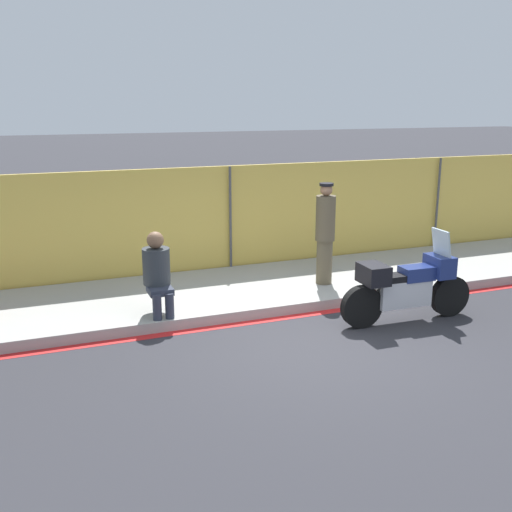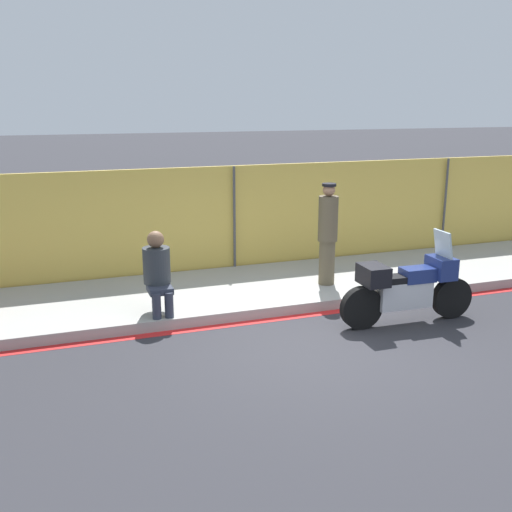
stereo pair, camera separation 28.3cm
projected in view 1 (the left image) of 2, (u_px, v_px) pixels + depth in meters
name	position (u px, v px, depth m)	size (l,w,h in m)	color
ground_plane	(315.00, 342.00, 8.69)	(120.00, 120.00, 0.00)	#2D2D33
sidewalk	(254.00, 289.00, 10.89)	(36.74, 2.58, 0.17)	#9E9E99
curb_paint_stripe	(285.00, 318.00, 9.66)	(36.74, 0.18, 0.01)	red
storefront_fence	(229.00, 221.00, 11.88)	(34.91, 0.17, 2.18)	gold
motorcycle	(407.00, 286.00, 9.37)	(2.28, 0.54, 1.45)	black
officer_standing	(325.00, 233.00, 10.69)	(0.35, 0.35, 1.83)	brown
person_seated_on_curb	(157.00, 269.00, 9.26)	(0.43, 0.68, 1.28)	#2D3342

